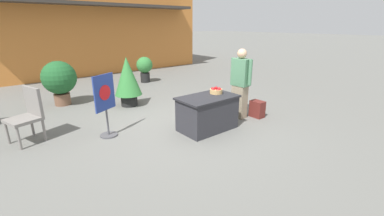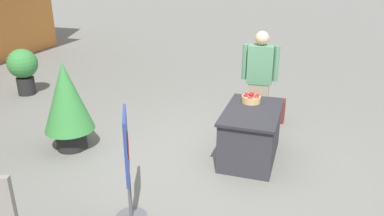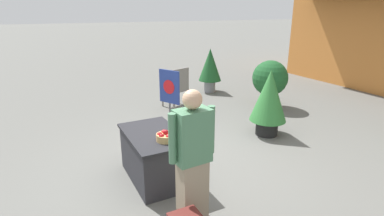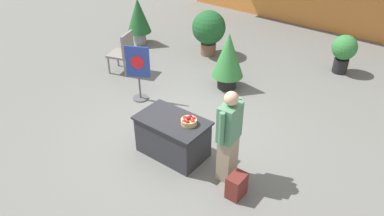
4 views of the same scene
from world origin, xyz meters
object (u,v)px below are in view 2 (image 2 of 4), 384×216
Objects in this scene: backpack at (275,110)px; poster_board at (128,165)px; person_visitor at (259,80)px; potted_plant_far_left at (67,101)px; potted_plant_near_left at (23,67)px; display_table at (251,134)px; apple_basket at (251,98)px.

poster_board reaches higher than backpack.
backpack is at bearing 139.06° from person_visitor.
potted_plant_near_left is at bearing 52.33° from potted_plant_far_left.
person_visitor is (1.14, 0.08, 0.49)m from display_table.
poster_board is (-3.01, 0.97, -0.17)m from person_visitor.
display_table is 3.10× the size of backpack.
potted_plant_near_left reaches higher than backpack.
person_visitor reaches higher than poster_board.
person_visitor is at bearing 142.82° from backpack.
backpack is 3.64m from poster_board.
potted_plant_near_left is 3.15m from potted_plant_far_left.
potted_plant_far_left is (-1.92, -2.49, 0.18)m from potted_plant_near_left.
apple_basket is 0.28× the size of potted_plant_near_left.
display_table is at bearing 34.12° from poster_board.
potted_plant_far_left is at bearing -60.95° from person_visitor.
apple_basket is 1.37m from backpack.
person_visitor reaches higher than display_table.
person_visitor reaches higher than potted_plant_near_left.
backpack is 0.41× the size of potted_plant_near_left.
poster_board is at bearing 159.61° from backpack.
poster_board reaches higher than apple_basket.
potted_plant_near_left is at bearing -96.11° from person_visitor.
display_table is 2.16m from poster_board.
poster_board is at bearing -127.71° from potted_plant_near_left.
apple_basket is at bearing 12.92° from display_table.
person_visitor is 5.15m from potted_plant_near_left.
person_visitor is 1.22× the size of potted_plant_far_left.
backpack is at bearing -7.81° from display_table.
display_table is 0.93× the size of potted_plant_far_left.
apple_basket is 0.22× the size of poster_board.
apple_basket is 0.17× the size of person_visitor.
poster_board is 1.29× the size of potted_plant_near_left.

